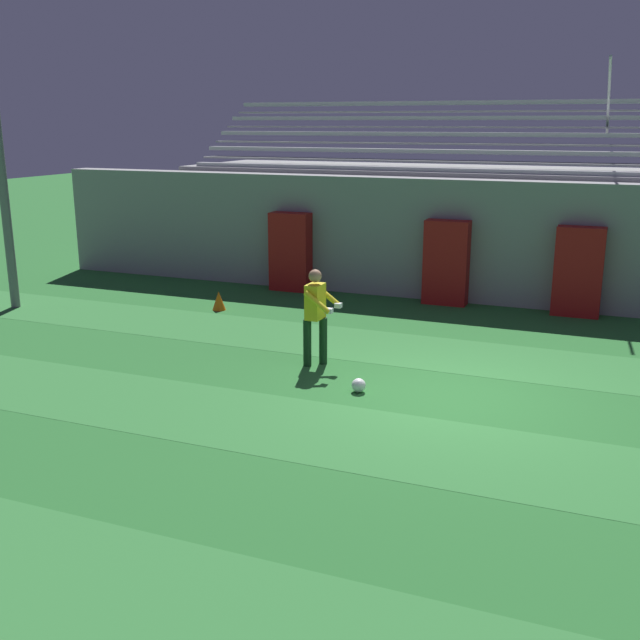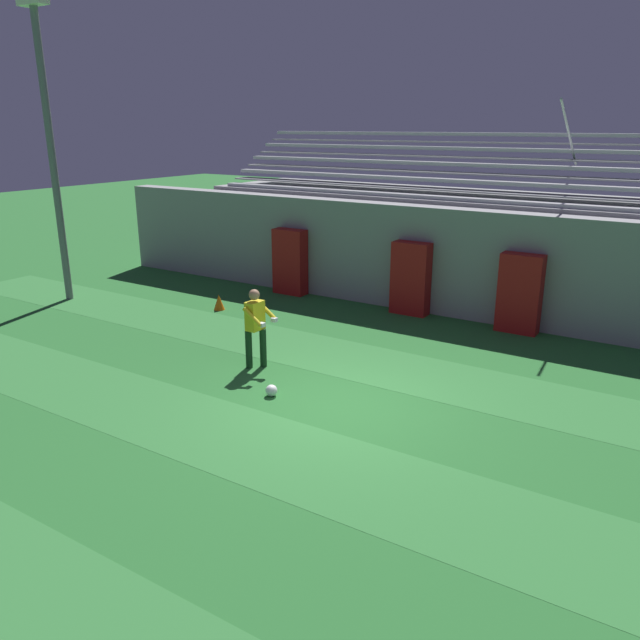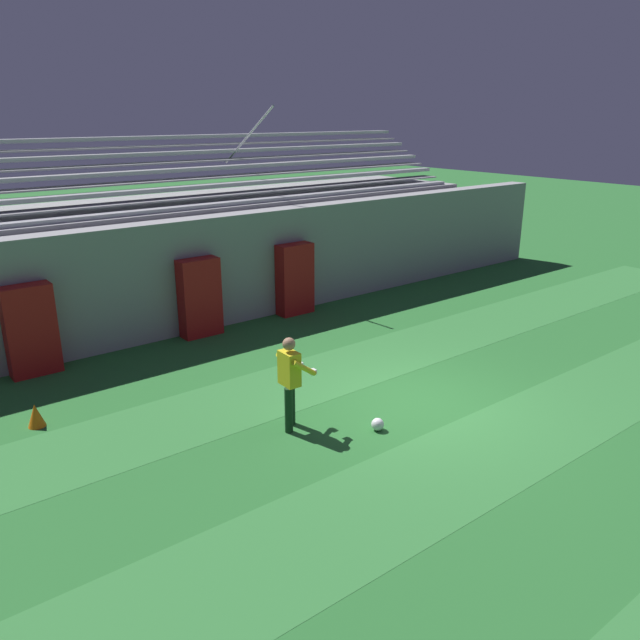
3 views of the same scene
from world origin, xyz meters
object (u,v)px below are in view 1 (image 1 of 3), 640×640
at_px(padding_pillar_gate_right, 578,272).
at_px(goalkeeper, 316,311).
at_px(soccer_ball, 359,385).
at_px(traffic_cone, 219,301).
at_px(padding_pillar_far_left, 290,252).
at_px(padding_pillar_gate_left, 446,263).

height_order(padding_pillar_gate_right, goalkeeper, padding_pillar_gate_right).
relative_size(soccer_ball, traffic_cone, 0.52).
distance_m(padding_pillar_far_left, goalkeeper, 5.96).
distance_m(padding_pillar_gate_right, traffic_cone, 7.81).
bearing_deg(traffic_cone, padding_pillar_gate_left, 28.49).
xyz_separation_m(padding_pillar_gate_right, goalkeeper, (-3.90, -5.24, -0.01)).
bearing_deg(padding_pillar_gate_left, soccer_ball, -89.33).
height_order(soccer_ball, traffic_cone, traffic_cone).
xyz_separation_m(padding_pillar_far_left, traffic_cone, (-0.65, -2.46, -0.75)).
xyz_separation_m(goalkeeper, traffic_cone, (-3.48, 2.78, -0.74)).
height_order(goalkeeper, soccer_ball, goalkeeper).
relative_size(padding_pillar_gate_left, traffic_cone, 4.57).
height_order(padding_pillar_gate_right, padding_pillar_far_left, same).
bearing_deg(goalkeeper, padding_pillar_far_left, 118.36).
bearing_deg(padding_pillar_gate_right, soccer_ball, -113.97).
bearing_deg(padding_pillar_gate_right, padding_pillar_far_left, 180.00).
xyz_separation_m(padding_pillar_gate_right, traffic_cone, (-7.38, -2.46, -0.75)).
bearing_deg(goalkeeper, padding_pillar_gate_right, 53.37).
xyz_separation_m(goalkeeper, soccer_ball, (1.12, -1.00, -0.84)).
distance_m(padding_pillar_gate_left, padding_pillar_far_left, 3.88).
xyz_separation_m(padding_pillar_gate_left, padding_pillar_far_left, (-3.88, 0.00, 0.00)).
distance_m(padding_pillar_gate_left, traffic_cone, 5.20).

